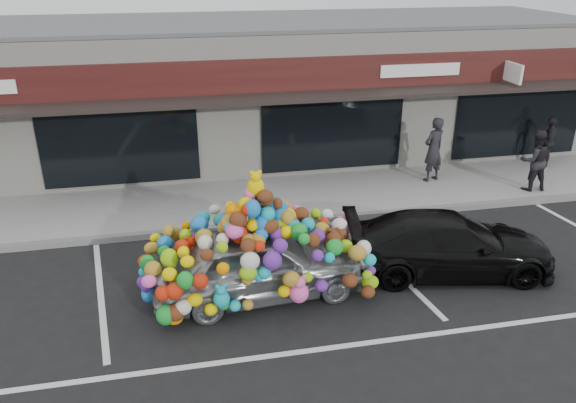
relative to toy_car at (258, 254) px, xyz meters
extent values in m
plane|color=black|center=(0.11, 0.36, -0.87)|extent=(90.00, 90.00, 0.00)
cube|color=silver|center=(0.11, 8.86, 1.23)|extent=(24.00, 6.00, 4.20)
cube|color=#59595B|center=(0.11, 8.86, 3.38)|extent=(24.00, 6.00, 0.12)
cube|color=#370F11|center=(0.11, 5.78, 2.28)|extent=(24.00, 0.18, 0.90)
cube|color=black|center=(0.11, 5.26, 1.78)|extent=(24.00, 1.20, 0.10)
cube|color=white|center=(8.31, 5.31, 2.18)|extent=(0.08, 0.95, 0.55)
cube|color=white|center=(5.61, 5.66, 2.28)|extent=(2.40, 0.04, 0.35)
cube|color=black|center=(-2.89, 5.83, 0.58)|extent=(4.20, 0.12, 2.30)
cube|color=black|center=(3.11, 5.83, 0.58)|extent=(4.20, 0.12, 2.30)
cube|color=black|center=(9.11, 5.83, 0.58)|extent=(4.20, 0.12, 2.30)
cube|color=gray|center=(0.11, 4.36, -0.80)|extent=(26.00, 3.00, 0.15)
cube|color=slate|center=(0.11, 2.86, -0.80)|extent=(26.00, 0.18, 0.16)
cube|color=silver|center=(-3.09, 0.56, -0.87)|extent=(0.73, 4.37, 0.01)
cube|color=silver|center=(2.91, 0.56, -0.87)|extent=(0.73, 4.37, 0.01)
cube|color=silver|center=(2.11, -1.94, -0.87)|extent=(14.00, 0.12, 0.01)
imported|color=#A8B0B3|center=(0.00, 0.00, -0.17)|extent=(1.97, 4.25, 1.41)
ellipsoid|color=red|center=(0.00, 0.00, 1.06)|extent=(1.37, 1.83, 1.06)
sphere|color=#FFC000|center=(1.45, -0.15, 0.15)|extent=(0.34, 0.34, 0.34)
sphere|color=#2E93FF|center=(0.60, -0.91, -0.32)|extent=(0.36, 0.36, 0.36)
sphere|color=green|center=(-0.80, 0.90, -0.27)|extent=(0.30, 0.30, 0.30)
sphere|color=#FF70CB|center=(0.00, 0.00, 1.54)|extent=(0.32, 0.32, 0.32)
sphere|color=#FF7003|center=(-1.24, 0.10, 0.16)|extent=(0.30, 0.30, 0.30)
imported|color=black|center=(4.02, 0.06, -0.24)|extent=(2.50, 4.60, 1.26)
imported|color=#222228|center=(5.78, 4.66, 0.21)|extent=(0.80, 0.66, 1.87)
imported|color=black|center=(8.20, 3.46, 0.13)|extent=(0.87, 0.71, 1.70)
imported|color=#29252B|center=(9.79, 5.10, 0.05)|extent=(0.95, 0.84, 1.54)
camera|label=1|loc=(-1.35, -9.40, 5.28)|focal=35.00mm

